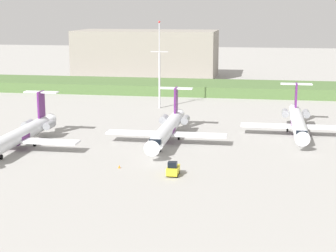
{
  "coord_description": "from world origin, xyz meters",
  "views": [
    {
      "loc": [
        17.61,
        -91.15,
        25.17
      ],
      "look_at": [
        0.0,
        13.53,
        3.0
      ],
      "focal_mm": 60.79,
      "sensor_mm": 36.0,
      "label": 1
    }
  ],
  "objects_px": {
    "regional_jet_nearest": "(20,135)",
    "regional_jet_third": "(298,122)",
    "regional_jet_second": "(168,128)",
    "antenna_mast": "(159,72)",
    "safety_cone_front_marker": "(119,166)",
    "baggage_tug": "(173,169)"
  },
  "relations": [
    {
      "from": "regional_jet_nearest",
      "to": "regional_jet_third",
      "type": "relative_size",
      "value": 1.0
    },
    {
      "from": "regional_jet_third",
      "to": "regional_jet_second",
      "type": "bearing_deg",
      "value": -156.06
    },
    {
      "from": "regional_jet_third",
      "to": "baggage_tug",
      "type": "relative_size",
      "value": 9.69
    },
    {
      "from": "baggage_tug",
      "to": "regional_jet_third",
      "type": "bearing_deg",
      "value": 58.53
    },
    {
      "from": "safety_cone_front_marker",
      "to": "antenna_mast",
      "type": "bearing_deg",
      "value": 93.75
    },
    {
      "from": "regional_jet_third",
      "to": "baggage_tug",
      "type": "distance_m",
      "value": 38.94
    },
    {
      "from": "regional_jet_second",
      "to": "antenna_mast",
      "type": "bearing_deg",
      "value": 102.78
    },
    {
      "from": "antenna_mast",
      "to": "baggage_tug",
      "type": "distance_m",
      "value": 60.14
    },
    {
      "from": "antenna_mast",
      "to": "baggage_tug",
      "type": "height_order",
      "value": "antenna_mast"
    },
    {
      "from": "regional_jet_third",
      "to": "antenna_mast",
      "type": "distance_m",
      "value": 42.0
    },
    {
      "from": "regional_jet_nearest",
      "to": "regional_jet_second",
      "type": "relative_size",
      "value": 1.0
    },
    {
      "from": "regional_jet_second",
      "to": "regional_jet_third",
      "type": "bearing_deg",
      "value": 23.94
    },
    {
      "from": "regional_jet_nearest",
      "to": "antenna_mast",
      "type": "xyz_separation_m",
      "value": [
        17.33,
        45.82,
        6.58
      ]
    },
    {
      "from": "regional_jet_second",
      "to": "regional_jet_third",
      "type": "relative_size",
      "value": 1.0
    },
    {
      "from": "antenna_mast",
      "to": "baggage_tug",
      "type": "bearing_deg",
      "value": -77.63
    },
    {
      "from": "antenna_mast",
      "to": "safety_cone_front_marker",
      "type": "height_order",
      "value": "antenna_mast"
    },
    {
      "from": "regional_jet_nearest",
      "to": "baggage_tug",
      "type": "xyz_separation_m",
      "value": [
        30.1,
        -12.39,
        -1.53
      ]
    },
    {
      "from": "safety_cone_front_marker",
      "to": "baggage_tug",
      "type": "bearing_deg",
      "value": -15.96
    },
    {
      "from": "regional_jet_nearest",
      "to": "safety_cone_front_marker",
      "type": "height_order",
      "value": "regional_jet_nearest"
    },
    {
      "from": "antenna_mast",
      "to": "baggage_tug",
      "type": "xyz_separation_m",
      "value": [
        12.76,
        -58.21,
        -8.12
      ]
    },
    {
      "from": "regional_jet_third",
      "to": "safety_cone_front_marker",
      "type": "bearing_deg",
      "value": -133.91
    },
    {
      "from": "antenna_mast",
      "to": "safety_cone_front_marker",
      "type": "distance_m",
      "value": 56.42
    }
  ]
}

